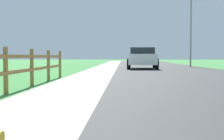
% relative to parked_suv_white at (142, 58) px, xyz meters
% --- Properties ---
extents(ground_plane, '(120.00, 120.00, 0.00)m').
position_rel_parked_suv_white_xyz_m(ground_plane, '(-1.84, 2.83, -0.79)').
color(ground_plane, '#408C40').
extents(road_asphalt, '(7.00, 66.00, 0.01)m').
position_rel_parked_suv_white_xyz_m(road_asphalt, '(1.66, 4.83, -0.79)').
color(road_asphalt, '#3B3B3B').
rests_on(road_asphalt, ground).
extents(curb_concrete, '(6.00, 66.00, 0.01)m').
position_rel_parked_suv_white_xyz_m(curb_concrete, '(-4.84, 4.83, -0.79)').
color(curb_concrete, '#B3B19B').
rests_on(curb_concrete, ground).
extents(grass_verge, '(5.00, 66.00, 0.00)m').
position_rel_parked_suv_white_xyz_m(grass_verge, '(-6.34, 4.83, -0.78)').
color(grass_verge, '#408C40').
rests_on(grass_verge, ground).
extents(rail_fence, '(0.11, 12.30, 1.12)m').
position_rel_parked_suv_white_xyz_m(rail_fence, '(-4.09, -15.21, -0.15)').
color(rail_fence, olive).
rests_on(rail_fence, ground).
extents(parked_suv_white, '(2.26, 4.33, 1.52)m').
position_rel_parked_suv_white_xyz_m(parked_suv_white, '(0.00, 0.00, 0.00)').
color(parked_suv_white, white).
rests_on(parked_suv_white, ground).
extents(street_lamp, '(1.17, 0.20, 5.79)m').
position_rel_parked_suv_white_xyz_m(street_lamp, '(4.37, 3.66, 2.69)').
color(street_lamp, gray).
rests_on(street_lamp, ground).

